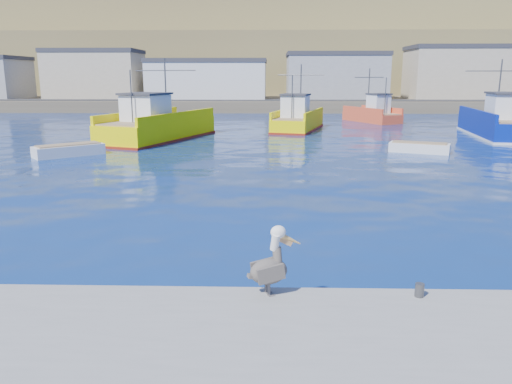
% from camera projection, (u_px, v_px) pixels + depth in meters
% --- Properties ---
extents(ground, '(260.00, 260.00, 0.00)m').
position_uv_depth(ground, '(278.00, 260.00, 14.34)').
color(ground, '#071253').
rests_on(ground, ground).
extents(dock_bollards, '(36.20, 0.20, 0.30)m').
position_uv_depth(dock_bollards, '(309.00, 289.00, 10.87)').
color(dock_bollards, '#4C4C4C').
rests_on(dock_bollards, dock).
extents(far_shore, '(200.00, 81.00, 24.00)m').
position_uv_depth(far_shore, '(271.00, 59.00, 118.59)').
color(far_shore, brown).
rests_on(far_shore, ground).
extents(trawler_yellow_a, '(8.17, 13.20, 6.67)m').
position_uv_depth(trawler_yellow_a, '(157.00, 126.00, 41.11)').
color(trawler_yellow_a, '#FFF000').
rests_on(trawler_yellow_a, ground).
extents(trawler_yellow_b, '(5.81, 10.27, 6.32)m').
position_uv_depth(trawler_yellow_b, '(298.00, 120.00, 48.47)').
color(trawler_yellow_b, '#FFF000').
rests_on(trawler_yellow_b, ground).
extents(trawler_blue, '(6.07, 12.82, 6.65)m').
position_uv_depth(trawler_blue, '(501.00, 124.00, 43.20)').
color(trawler_blue, navy).
rests_on(trawler_blue, ground).
extents(boat_orange, '(5.86, 8.06, 5.99)m').
position_uv_depth(boat_orange, '(373.00, 113.00, 56.76)').
color(boat_orange, '#DE4A28').
rests_on(boat_orange, ground).
extents(skiff_left, '(4.35, 4.03, 0.96)m').
position_uv_depth(skiff_left, '(69.00, 151.00, 32.93)').
color(skiff_left, silver).
rests_on(skiff_left, ground).
extents(skiff_mid, '(4.20, 2.80, 0.86)m').
position_uv_depth(skiff_mid, '(419.00, 148.00, 34.39)').
color(skiff_mid, silver).
rests_on(skiff_mid, ground).
extents(pelican, '(1.23, 0.77, 1.55)m').
position_uv_depth(pelican, '(271.00, 265.00, 10.83)').
color(pelican, '#595451').
rests_on(pelican, dock).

